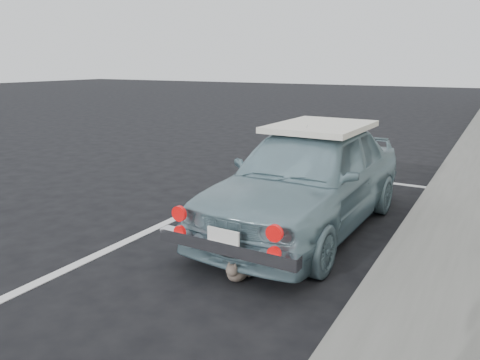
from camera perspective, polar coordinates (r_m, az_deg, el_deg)
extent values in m
cube|color=silver|center=(8.48, 13.52, 0.18)|extent=(3.00, 0.12, 0.01)
cube|color=silver|center=(6.06, -9.14, -5.25)|extent=(0.12, 7.00, 0.01)
imported|color=#799AA6|center=(5.75, 8.21, 0.37)|extent=(1.62, 3.82, 1.29)
cube|color=silver|center=(5.98, 9.83, 6.45)|extent=(1.10, 1.46, 0.07)
cube|color=silver|center=(4.27, -1.71, -8.16)|extent=(1.45, 0.16, 0.12)
cube|color=white|center=(4.20, -2.06, -7.10)|extent=(0.33, 0.03, 0.17)
cylinder|color=red|center=(4.44, -7.42, -4.09)|extent=(0.15, 0.04, 0.15)
cylinder|color=red|center=(3.93, 4.23, -6.49)|extent=(0.15, 0.04, 0.15)
cylinder|color=red|center=(4.50, -7.35, -6.26)|extent=(0.12, 0.04, 0.12)
cylinder|color=red|center=(3.99, 4.19, -8.90)|extent=(0.12, 0.04, 0.12)
ellipsoid|color=brown|center=(4.49, -0.20, -10.93)|extent=(0.22, 0.32, 0.18)
sphere|color=brown|center=(4.35, -0.96, -10.86)|extent=(0.12, 0.12, 0.12)
cone|color=brown|center=(4.34, -1.35, -10.09)|extent=(0.04, 0.04, 0.04)
cone|color=brown|center=(4.31, -0.59, -10.23)|extent=(0.04, 0.04, 0.04)
cylinder|color=brown|center=(4.62, 1.13, -11.00)|extent=(0.12, 0.19, 0.03)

